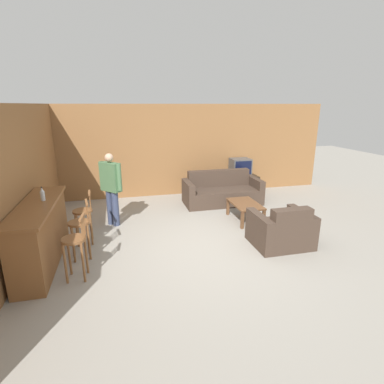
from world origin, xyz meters
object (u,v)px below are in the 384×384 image
(person_by_window, at_px, (111,186))
(bar_chair_near, at_px, (75,245))
(armchair_near, at_px, (282,231))
(couch_far, at_px, (222,192))
(tv, at_px, (240,168))
(bar_chair_far, at_px, (84,216))
(bar_chair_mid, at_px, (80,228))
(tv_unit, at_px, (239,184))
(coffee_table, at_px, (245,206))
(bottle, at_px, (42,194))

(person_by_window, bearing_deg, bar_chair_near, -103.83)
(bar_chair_near, height_order, armchair_near, bar_chair_near)
(couch_far, xyz_separation_m, person_by_window, (-2.85, -0.90, 0.60))
(armchair_near, bearing_deg, tv, 80.20)
(bar_chair_near, relative_size, tv, 1.79)
(bar_chair_far, xyz_separation_m, tv, (4.21, 2.54, 0.21))
(couch_far, relative_size, armchair_near, 1.95)
(bar_chair_near, bearing_deg, bar_chair_mid, 90.01)
(tv_unit, distance_m, person_by_window, 4.13)
(bar_chair_mid, bearing_deg, tv_unit, 36.63)
(tv_unit, bearing_deg, bar_chair_near, -137.92)
(armchair_near, xyz_separation_m, person_by_window, (-3.09, 1.82, 0.59))
(armchair_near, bearing_deg, person_by_window, 149.57)
(tv_unit, bearing_deg, person_by_window, -155.11)
(coffee_table, bearing_deg, tv, 70.71)
(tv_unit, distance_m, tv, 0.52)
(bar_chair_far, relative_size, couch_far, 0.50)
(bar_chair_mid, xyz_separation_m, person_by_window, (0.51, 1.42, 0.34))
(bar_chair_mid, xyz_separation_m, tv_unit, (4.21, 3.13, -0.31))
(couch_far, relative_size, person_by_window, 1.28)
(bar_chair_near, xyz_separation_m, bottle, (-0.55, 0.80, 0.60))
(tv_unit, height_order, bottle, bottle)
(couch_far, distance_m, bottle, 4.56)
(bar_chair_near, height_order, tv_unit, bar_chair_near)
(bar_chair_mid, bearing_deg, couch_far, 34.60)
(armchair_near, bearing_deg, bar_chair_mid, 173.68)
(tv_unit, relative_size, person_by_window, 0.70)
(tv, bearing_deg, couch_far, -136.44)
(tv_unit, distance_m, bottle, 5.70)
(bar_chair_near, relative_size, coffee_table, 1.06)
(tv_unit, bearing_deg, tv, -90.00)
(bar_chair_far, distance_m, couch_far, 3.79)
(bar_chair_near, xyz_separation_m, couch_far, (3.36, 2.99, -0.26))
(tv_unit, xyz_separation_m, tv, (0.00, -0.00, 0.52))
(tv, bearing_deg, bar_chair_mid, -143.40)
(coffee_table, bearing_deg, person_by_window, 171.07)
(bar_chair_mid, distance_m, person_by_window, 1.54)
(coffee_table, relative_size, tv, 1.69)
(bar_chair_far, height_order, coffee_table, bar_chair_far)
(bar_chair_far, bearing_deg, tv_unit, 31.09)
(bottle, bearing_deg, person_by_window, 50.52)
(tv, relative_size, bottle, 2.39)
(bar_chair_mid, relative_size, couch_far, 0.50)
(tv, bearing_deg, bar_chair_far, -148.94)
(armchair_near, relative_size, person_by_window, 0.66)
(armchair_near, bearing_deg, coffee_table, 96.39)
(bar_chair_far, xyz_separation_m, armchair_near, (3.60, -0.99, -0.26))
(couch_far, distance_m, person_by_window, 3.04)
(coffee_table, height_order, bottle, bottle)
(bar_chair_near, bearing_deg, tv, 42.06)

